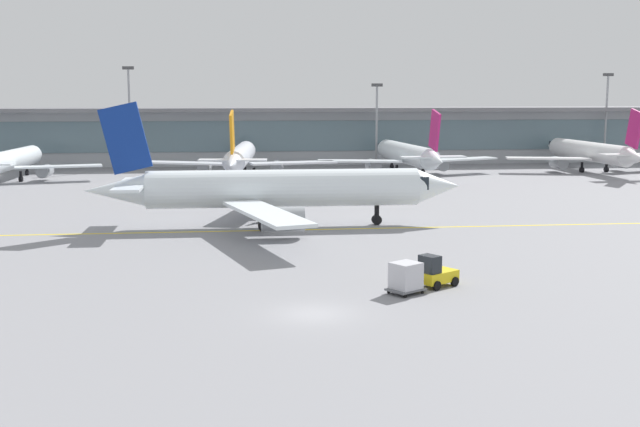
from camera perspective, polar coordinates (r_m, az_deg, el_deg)
ground_plane at (r=44.33m, az=-0.44°, el=-7.25°), size 400.00×400.00×0.00m
taxiway_centreline_stripe at (r=70.64m, az=-2.51°, el=-1.20°), size 110.00×0.69×0.01m
terminal_concourse at (r=135.68m, az=-4.49°, el=5.66°), size 177.97×11.00×9.60m
gate_airplane_1 at (r=117.60m, az=-21.52°, el=3.55°), size 25.84×27.84×9.22m
gate_airplane_2 at (r=114.07m, az=-5.78°, el=4.08°), size 27.81×30.04×9.95m
gate_airplane_3 at (r=118.67m, az=6.32°, el=4.26°), size 27.82×30.04×9.95m
gate_airplane_4 at (r=129.41m, az=18.94°, el=4.21°), size 27.89×30.03×9.95m
taxiing_regional_jet at (r=72.08m, az=-2.98°, el=1.74°), size 34.31×32.02×11.40m
baggage_tug at (r=50.59m, az=8.32°, el=-4.27°), size 2.94×2.62×2.10m
cargo_dolly_lead at (r=48.64m, az=6.21°, el=-4.56°), size 2.63×2.49×1.94m
apron_light_mast_1 at (r=129.83m, az=-13.57°, el=7.02°), size 1.80×0.36×16.20m
apron_light_mast_2 at (r=129.17m, az=4.11°, el=6.64°), size 1.80×0.36×13.57m
apron_light_mast_3 at (r=144.29m, az=19.96°, el=6.73°), size 1.80×0.36×15.36m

